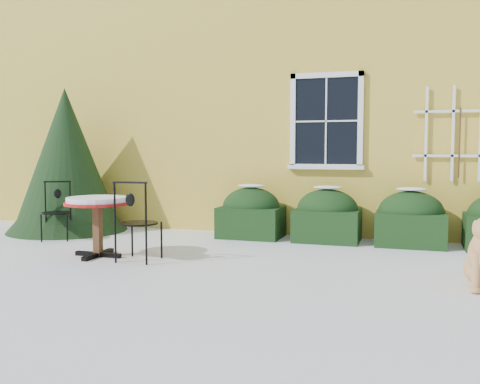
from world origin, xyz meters
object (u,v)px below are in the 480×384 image
(evergreen_shrub, at_px, (67,174))
(patio_chair_near, at_px, (137,221))
(bistro_table, at_px, (97,207))
(patio_chair_far, at_px, (56,211))

(evergreen_shrub, height_order, patio_chair_near, evergreen_shrub)
(bistro_table, relative_size, patio_chair_near, 0.83)
(patio_chair_near, bearing_deg, bistro_table, -9.55)
(evergreen_shrub, xyz_separation_m, patio_chair_near, (2.56, -2.04, -0.51))
(patio_chair_near, bearing_deg, patio_chair_far, -28.96)
(evergreen_shrub, height_order, patio_chair_far, evergreen_shrub)
(bistro_table, distance_m, patio_chair_near, 0.70)
(evergreen_shrub, bearing_deg, patio_chair_near, -38.53)
(evergreen_shrub, distance_m, patio_chair_far, 1.14)
(evergreen_shrub, bearing_deg, bistro_table, -45.74)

